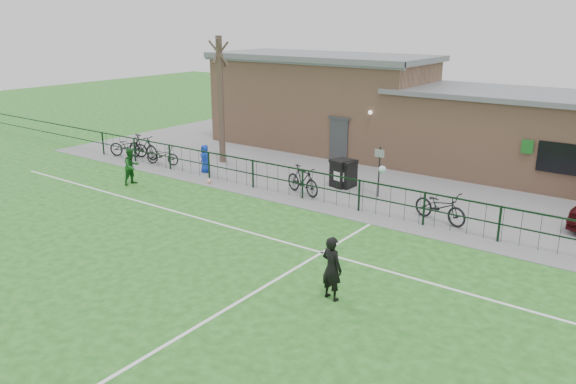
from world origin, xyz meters
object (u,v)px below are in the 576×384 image
Objects in this scene: bare_tree at (221,101)px; bicycle_a at (128,146)px; bicycle_e at (440,206)px; sign_post at (379,172)px; bicycle_c at (162,155)px; wheelie_bin_right at (345,175)px; ball_ground at (209,181)px; spectator_child at (205,159)px; bicycle_b at (143,147)px; wheelie_bin_left at (342,174)px; bicycle_d at (303,180)px; outfield_player at (132,166)px.

bicycle_a is at bearing -156.43° from bare_tree.
bicycle_a is at bearing 105.65° from bicycle_e.
bicycle_c is (-10.76, -1.52, -0.55)m from sign_post.
wheelie_bin_right is 0.61× the size of bicycle_c.
bare_tree reaches higher than bicycle_a.
bicycle_c is at bearing 165.66° from ball_ground.
sign_post is at bearing 20.83° from ball_ground.
bicycle_c is 4.20m from ball_ground.
spectator_child reaches higher than wheelie_bin_right.
bare_tree is 2.95× the size of bicycle_b.
wheelie_bin_left is 10.63m from bicycle_b.
wheelie_bin_right is 10.78m from bicycle_b.
bicycle_d is (6.19, -2.04, -2.40)m from bare_tree.
bicycle_d is 0.92× the size of bicycle_e.
spectator_child is (5.29, 0.10, 0.10)m from bicycle_a.
bicycle_d is at bearing -114.32° from bicycle_a.
outfield_player reaches higher than wheelie_bin_right.
bare_tree is 3.83m from bicycle_c.
bicycle_d is at bearing -106.70° from bicycle_c.
bicycle_e is at bearing -74.25° from outfield_player.
wheelie_bin_right reaches higher than ball_ground.
bicycle_e is (15.42, 0.06, -0.06)m from bicycle_b.
wheelie_bin_right is 5.80m from ball_ground.
bicycle_a is at bearing -173.87° from sign_post.
bicycle_d is at bearing -64.44° from outfield_player.
wheelie_bin_left reaches higher than bicycle_c.
spectator_child is at bearing 105.42° from bicycle_e.
outfield_player reaches higher than spectator_child.
wheelie_bin_right is 6.59m from spectator_child.
bare_tree is 3.13× the size of bicycle_d.
sign_post is at bearing 82.20° from bicycle_e.
sign_post is 8.21m from spectator_child.
wheelie_bin_left is 0.51× the size of bicycle_e.
bicycle_b is at bearing 45.35° from outfield_player.
bare_tree is 5.59m from bicycle_a.
spectator_child reaches higher than wheelie_bin_left.
bicycle_e reaches higher than ball_ground.
spectator_child is at bearing -160.78° from wheelie_bin_right.
bicycle_b is (-3.60, -1.91, -2.37)m from bare_tree.
wheelie_bin_left is 1.98m from bicycle_d.
bicycle_d is 4.28m from ball_ground.
outfield_player is (-12.31, -3.24, 0.21)m from bicycle_e.
outfield_player is (-9.28, -4.52, -0.25)m from sign_post.
sign_post is at bearing -10.10° from wheelie_bin_right.
sign_post is 3.33m from bicycle_e.
bicycle_b is 5.82m from ball_ground.
wheelie_bin_left is at bearing 40.07° from spectator_child.
sign_post is (8.78, -0.57, -1.98)m from bare_tree.
bicycle_e is at bearing -16.04° from wheelie_bin_right.
bicycle_d is (8.17, 0.04, 0.12)m from bicycle_c.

